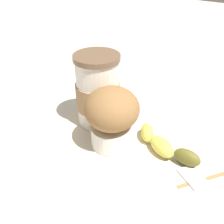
# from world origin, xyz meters

# --- Properties ---
(ground_plane) EXTENTS (3.00, 3.00, 0.00)m
(ground_plane) POSITION_xyz_m (0.00, 0.00, 0.00)
(ground_plane) COLOR beige
(paper_napkin) EXTENTS (0.26, 0.26, 0.00)m
(paper_napkin) POSITION_xyz_m (0.00, 0.00, 0.00)
(paper_napkin) COLOR beige
(paper_napkin) RESTS_ON ground_plane
(coffee_cup) EXTENTS (0.09, 0.09, 0.15)m
(coffee_cup) POSITION_xyz_m (-0.05, 0.03, 0.07)
(coffee_cup) COLOR silver
(coffee_cup) RESTS_ON paper_napkin
(muffin) EXTENTS (0.10, 0.10, 0.12)m
(muffin) POSITION_xyz_m (0.02, -0.02, 0.07)
(muffin) COLOR white
(muffin) RESTS_ON paper_napkin
(banana) EXTENTS (0.14, 0.08, 0.03)m
(banana) POSITION_xyz_m (0.11, 0.01, 0.02)
(banana) COLOR #D6CC4C
(banana) RESTS_ON paper_napkin
(sugar_packet) EXTENTS (0.06, 0.05, 0.01)m
(sugar_packet) POSITION_xyz_m (0.18, -0.02, 0.00)
(sugar_packet) COLOR white
(sugar_packet) RESTS_ON ground_plane
(wooden_stirrer) EXTENTS (0.07, 0.09, 0.00)m
(wooden_stirrer) POSITION_xyz_m (0.20, -0.01, 0.00)
(wooden_stirrer) COLOR #9E7547
(wooden_stirrer) RESTS_ON ground_plane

